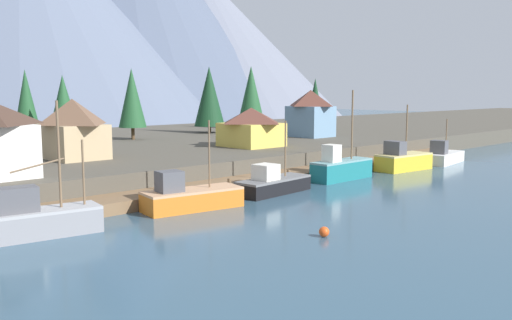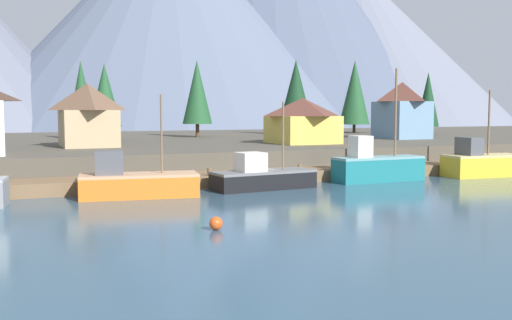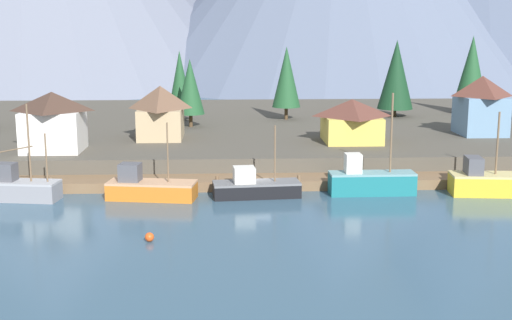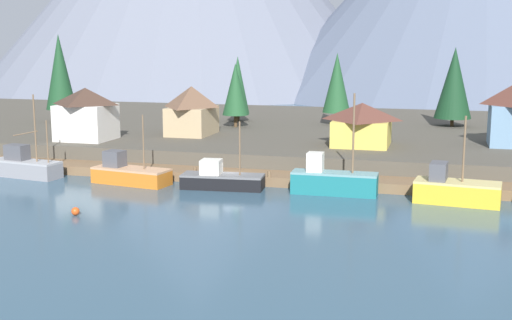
# 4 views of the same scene
# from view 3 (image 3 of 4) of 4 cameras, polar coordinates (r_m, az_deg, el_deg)

# --- Properties ---
(ground_plane) EXTENTS (400.00, 400.00, 1.00)m
(ground_plane) POSITION_cam_3_polar(r_m,az_deg,el_deg) (86.87, -0.45, 0.20)
(ground_plane) COLOR #335166
(dock) EXTENTS (80.00, 4.00, 1.60)m
(dock) POSITION_cam_3_polar(r_m,az_deg,el_deg) (69.06, 0.11, -1.85)
(dock) COLOR brown
(dock) RESTS_ON ground_plane
(shoreline_bank) EXTENTS (400.00, 56.00, 2.50)m
(shoreline_bank) POSITION_cam_3_polar(r_m,az_deg,el_deg) (98.39, -0.72, 2.54)
(shoreline_bank) COLOR #4C473D
(shoreline_bank) RESTS_ON ground_plane
(fishing_boat_grey) EXTENTS (8.48, 3.76, 9.01)m
(fishing_boat_grey) POSITION_cam_3_polar(r_m,az_deg,el_deg) (67.87, -19.43, -2.15)
(fishing_boat_grey) COLOR gray
(fishing_boat_grey) RESTS_ON ground_plane
(fishing_boat_orange) EXTENTS (8.54, 4.16, 7.24)m
(fishing_boat_orange) POSITION_cam_3_polar(r_m,az_deg,el_deg) (65.17, -8.82, -2.30)
(fishing_boat_orange) COLOR #CC6B1E
(fishing_boat_orange) RESTS_ON ground_plane
(fishing_boat_black) EXTENTS (8.40, 3.47, 6.80)m
(fishing_boat_black) POSITION_cam_3_polar(r_m,az_deg,el_deg) (65.17, -0.10, -2.25)
(fishing_boat_black) COLOR black
(fishing_boat_black) RESTS_ON ground_plane
(fishing_boat_teal) EXTENTS (8.22, 2.45, 9.74)m
(fishing_boat_teal) POSITION_cam_3_polar(r_m,az_deg,el_deg) (67.02, 9.43, -1.72)
(fishing_boat_teal) COLOR #196B70
(fishing_boat_teal) RESTS_ON ground_plane
(fishing_boat_yellow) EXTENTS (7.79, 3.81, 7.99)m
(fishing_boat_yellow) POSITION_cam_3_polar(r_m,az_deg,el_deg) (69.62, 18.70, -1.74)
(fishing_boat_yellow) COLOR gold
(fishing_boat_yellow) RESTS_ON ground_plane
(house_blue) EXTENTS (5.59, 6.37, 7.30)m
(house_blue) POSITION_cam_3_polar(r_m,az_deg,el_deg) (90.20, 18.14, 4.38)
(house_blue) COLOR #6689A8
(house_blue) RESTS_ON shoreline_bank
(house_yellow) EXTENTS (6.75, 7.08, 5.01)m
(house_yellow) POSITION_cam_3_polar(r_m,az_deg,el_deg) (81.30, 7.93, 3.30)
(house_yellow) COLOR gold
(house_yellow) RESTS_ON shoreline_bank
(house_tan) EXTENTS (5.47, 7.33, 6.33)m
(house_tan) POSITION_cam_3_polar(r_m,az_deg,el_deg) (83.68, -7.90, 3.99)
(house_tan) COLOR tan
(house_tan) RESTS_ON shoreline_bank
(house_white) EXTENTS (6.53, 6.04, 6.44)m
(house_white) POSITION_cam_3_polar(r_m,az_deg,el_deg) (77.69, -16.46, 3.12)
(house_white) COLOR silver
(house_white) RESTS_ON shoreline_bank
(conifer_near_left) EXTENTS (5.23, 5.23, 11.29)m
(conifer_near_left) POSITION_cam_3_polar(r_m,az_deg,el_deg) (104.26, 11.51, 6.94)
(conifer_near_left) COLOR #4C3823
(conifer_near_left) RESTS_ON shoreline_bank
(conifer_mid_left) EXTENTS (3.76, 3.76, 9.09)m
(conifer_mid_left) POSITION_cam_3_polar(r_m,az_deg,el_deg) (92.30, -5.47, 6.07)
(conifer_mid_left) COLOR #4C3823
(conifer_mid_left) RESTS_ON shoreline_bank
(conifer_mid_right) EXTENTS (4.06, 4.06, 10.46)m
(conifer_mid_right) POSITION_cam_3_polar(r_m,az_deg,el_deg) (99.14, 2.54, 6.88)
(conifer_mid_right) COLOR #4C3823
(conifer_mid_right) RESTS_ON shoreline_bank
(conifer_back_right) EXTENTS (4.98, 4.98, 11.85)m
(conifer_back_right) POSITION_cam_3_polar(r_m,az_deg,el_deg) (110.42, 17.42, 7.08)
(conifer_back_right) COLOR #4C3823
(conifer_back_right) RESTS_ON shoreline_bank
(conifer_centre) EXTENTS (3.52, 3.52, 9.89)m
(conifer_centre) POSITION_cam_3_polar(r_m,az_deg,el_deg) (99.34, -6.32, 6.49)
(conifer_centre) COLOR #4C3823
(conifer_centre) RESTS_ON shoreline_bank
(channel_buoy) EXTENTS (0.70, 0.70, 0.70)m
(channel_buoy) POSITION_cam_3_polar(r_m,az_deg,el_deg) (52.78, -8.81, -6.32)
(channel_buoy) COLOR #E04C19
(channel_buoy) RESTS_ON ground_plane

